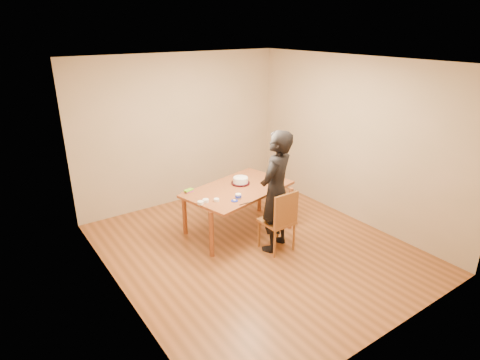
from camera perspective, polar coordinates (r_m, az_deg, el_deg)
room_shell at (r=5.81m, az=0.33°, el=3.35°), size 4.00×4.50×2.70m
dining_table at (r=6.27m, az=-0.26°, el=-1.31°), size 1.84×1.34×0.04m
dining_chair at (r=5.91m, az=5.25°, el=-5.87°), size 0.43×0.43×0.04m
cake_plate at (r=6.42m, az=0.08°, el=-0.44°), size 0.30×0.30×0.02m
cake at (r=6.40m, az=0.08°, el=-0.03°), size 0.24×0.24×0.08m
frosting_dome at (r=6.38m, az=0.08°, el=0.40°), size 0.24×0.24×0.03m
frosting_tub at (r=5.87m, az=-0.25°, el=-2.32°), size 0.08×0.08×0.07m
frosting_lid at (r=5.80m, az=-0.80°, el=-2.98°), size 0.10×0.10×0.01m
frosting_dollop at (r=5.79m, az=-0.80°, el=-2.86°), size 0.04×0.04×0.02m
ramekin_green at (r=5.80m, az=-3.36°, el=-2.84°), size 0.08×0.08×0.04m
ramekin_yellow at (r=5.79m, az=-4.91°, el=-2.93°), size 0.09×0.09×0.04m
ramekin_multi at (r=5.73m, az=-5.64°, el=-3.24°), size 0.09×0.09×0.04m
candy_box_pink at (r=6.16m, az=-7.24°, el=-1.61°), size 0.13×0.08×0.02m
candy_box_green at (r=6.15m, az=-7.31°, el=-1.44°), size 0.16×0.11×0.02m
spatula at (r=5.70m, az=0.53°, el=-3.42°), size 0.15×0.01×0.01m
person at (r=5.75m, az=5.12°, el=-1.67°), size 0.78×0.66×1.81m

